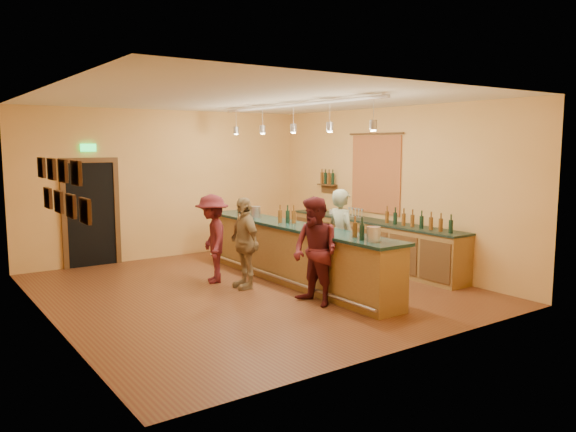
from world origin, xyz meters
TOP-DOWN VIEW (x-y plane):
  - floor at (0.00, 0.00)m, footprint 7.00×7.00m
  - ceiling at (0.00, 0.00)m, footprint 6.50×7.00m
  - wall_back at (0.00, 3.50)m, footprint 6.50×0.02m
  - wall_front at (0.00, -3.50)m, footprint 6.50×0.02m
  - wall_left at (-3.25, 0.00)m, footprint 0.02×7.00m
  - wall_right at (3.25, 0.00)m, footprint 0.02×7.00m
  - doorway at (-1.70, 3.47)m, footprint 1.15×0.09m
  - tapestry at (3.23, 0.40)m, footprint 0.03×1.40m
  - bottle_shelf at (3.17, 1.90)m, footprint 0.17×0.55m
  - picture_grid at (-3.21, -0.75)m, footprint 0.06×2.20m
  - back_counter at (2.97, 0.18)m, footprint 0.60×4.55m
  - tasting_bar at (0.86, -0.00)m, footprint 0.73×5.10m
  - pendant_track at (0.86, -0.00)m, footprint 0.11×4.60m
  - bartender at (1.41, -0.68)m, footprint 0.44×0.64m
  - customer_a at (0.31, -1.36)m, footprint 0.71×0.87m
  - customer_b at (-0.06, 0.16)m, footprint 0.46×0.95m
  - customer_c at (-0.32, 0.84)m, footprint 0.90×1.17m
  - bar_stool at (2.44, 1.90)m, footprint 0.35×0.35m

SIDE VIEW (x-z plane):
  - floor at x=0.00m, z-range 0.00..0.00m
  - back_counter at x=2.97m, z-range -0.15..1.12m
  - bar_stool at x=2.44m, z-range 0.22..0.94m
  - tasting_bar at x=0.86m, z-range -0.08..1.30m
  - customer_b at x=-0.06m, z-range 0.00..1.57m
  - customer_c at x=-0.32m, z-range 0.00..1.59m
  - customer_a at x=0.31m, z-range 0.00..1.68m
  - bartender at x=1.41m, z-range 0.00..1.70m
  - doorway at x=-1.70m, z-range -0.11..2.36m
  - wall_back at x=0.00m, z-range 0.00..3.20m
  - wall_front at x=0.00m, z-range 0.00..3.20m
  - wall_left at x=-3.25m, z-range 0.00..3.20m
  - wall_right at x=3.25m, z-range 0.00..3.20m
  - bottle_shelf at x=3.17m, z-range 1.39..1.94m
  - tapestry at x=3.23m, z-range 1.05..2.65m
  - picture_grid at x=-3.21m, z-range 1.60..2.30m
  - pendant_track at x=0.86m, z-range 2.73..3.24m
  - ceiling at x=0.00m, z-range 3.19..3.21m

